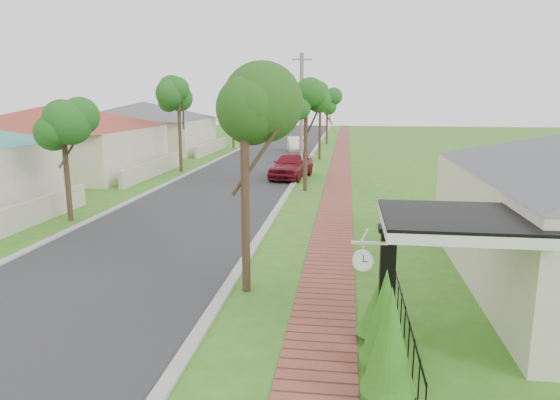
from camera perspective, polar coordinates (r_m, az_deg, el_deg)
The scene contains 16 objects.
ground at distance 12.28m, azimuth -10.78°, elevation -12.45°, with size 160.00×160.00×0.00m, color #386919.
road at distance 31.73m, azimuth -4.64°, elevation 2.59°, with size 7.00×120.00×0.02m, color #28282B.
kerb_right at distance 31.16m, azimuth 1.94°, elevation 2.46°, with size 0.30×120.00×0.10m, color #9E9E99.
kerb_left at distance 32.69m, azimuth -10.91°, elevation 2.69°, with size 0.30×120.00×0.10m, color #9E9E99.
sidewalk at distance 31.02m, azimuth 6.73°, elevation 2.34°, with size 1.50×120.00×0.03m, color brown.
porch_post at distance 10.39m, azimuth 12.05°, elevation -10.38°, with size 0.48×0.48×2.52m.
picket_fence at distance 11.57m, azimuth 13.32°, elevation -11.25°, with size 0.03×8.02×1.00m.
street_trees at distance 38.03m, azimuth -2.35°, elevation 10.98°, with size 10.70×37.65×5.89m.
hedge_row at distance 9.49m, azimuth 11.86°, elevation -13.88°, with size 0.85×3.10×2.16m.
far_house_red at distance 35.94m, azimuth -23.83°, elevation 6.47°, with size 15.56×15.56×4.60m.
far_house_grey at distance 48.43m, azimuth -15.20°, elevation 8.13°, with size 15.56×15.56×4.60m.
parked_car_red at distance 31.22m, azimuth 1.32°, elevation 4.00°, with size 1.94×4.83×1.64m, color maroon.
parked_car_white at distance 46.59m, azimuth 1.83°, elevation 6.37°, with size 1.47×4.21×1.39m, color white.
near_tree at distance 12.38m, azimuth -4.12°, elevation 9.32°, with size 2.19×2.19×5.62m.
utility_pole at distance 30.76m, azimuth 2.46°, elevation 9.54°, with size 1.20×0.24×7.58m.
station_clock at distance 9.70m, azimuth 9.52°, elevation -6.67°, with size 0.69×0.13×0.58m.
Camera 1 is at (3.68, -10.61, 4.97)m, focal length 32.00 mm.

